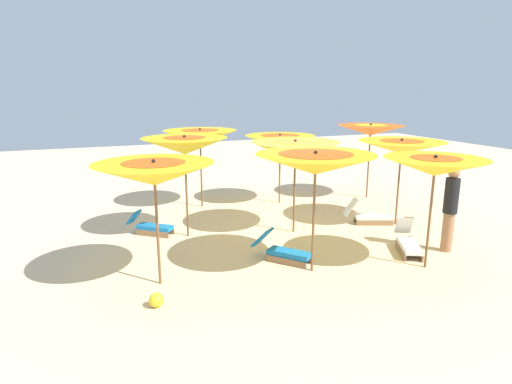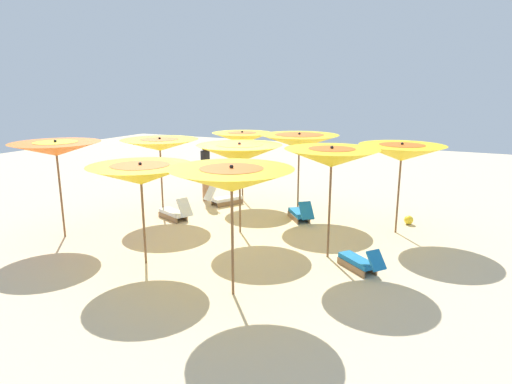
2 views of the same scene
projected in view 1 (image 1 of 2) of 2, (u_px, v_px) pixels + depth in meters
name	position (u px, v px, depth m)	size (l,w,h in m)	color
ground	(292.00, 230.00, 10.96)	(36.81, 36.81, 0.04)	beige
beach_umbrella_0	(435.00, 167.00, 8.18)	(1.93, 1.93, 2.28)	brown
beach_umbrella_1	(401.00, 147.00, 10.91)	(2.18, 2.18, 2.27)	brown
beach_umbrella_2	(371.00, 130.00, 13.64)	(2.09, 2.09, 2.42)	brown
beach_umbrella_3	(315.00, 164.00, 7.99)	(2.25, 2.25, 2.39)	brown
beach_umbrella_4	(295.00, 150.00, 10.31)	(2.13, 2.13, 2.32)	brown
beach_umbrella_5	(280.00, 142.00, 13.07)	(2.13, 2.13, 2.17)	brown
beach_umbrella_6	(154.00, 174.00, 7.45)	(2.10, 2.10, 2.32)	brown
beach_umbrella_7	(185.00, 146.00, 9.97)	(1.99, 1.99, 2.46)	brown
beach_umbrella_8	(200.00, 137.00, 12.59)	(2.14, 2.14, 2.37)	brown
lounger_0	(408.00, 243.00, 9.41)	(1.27, 0.92, 0.69)	olive
lounger_1	(152.00, 227.00, 10.55)	(0.97, 1.11, 0.58)	olive
lounger_2	(369.00, 216.00, 11.38)	(0.81, 1.32, 0.70)	olive
lounger_3	(284.00, 251.00, 8.92)	(1.21, 1.08, 0.64)	olive
beachgoer_0	(450.00, 207.00, 9.29)	(0.30, 0.30, 1.88)	#A3704C
beach_ball	(156.00, 300.00, 7.06)	(0.24, 0.24, 0.24)	yellow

